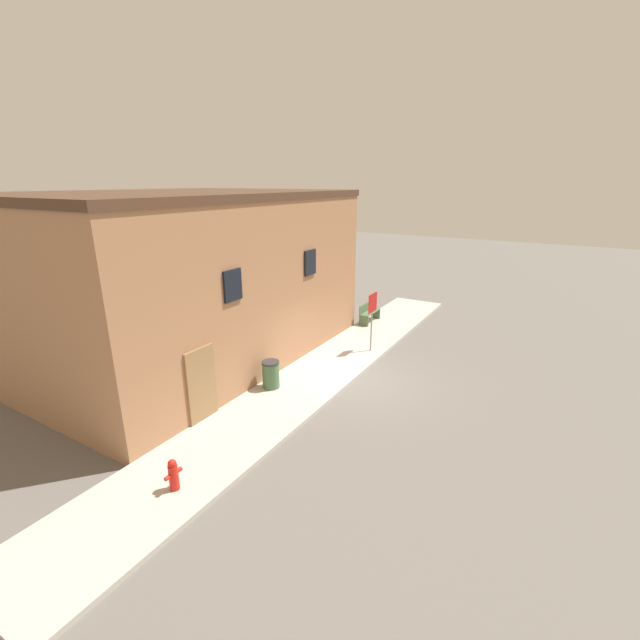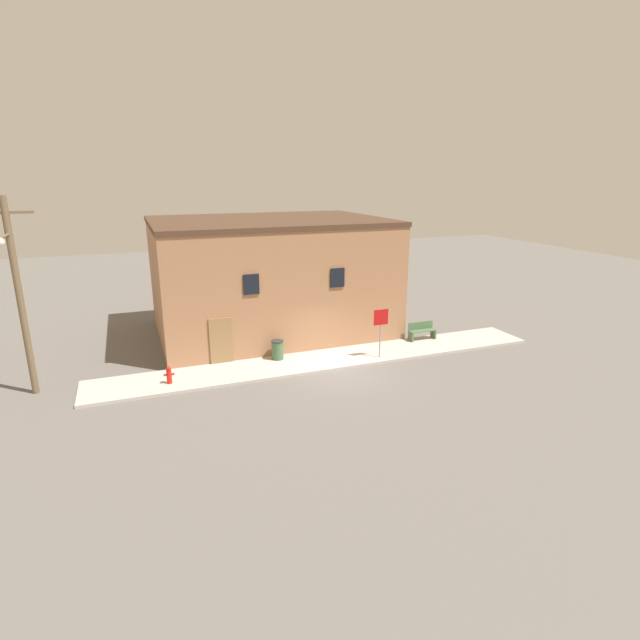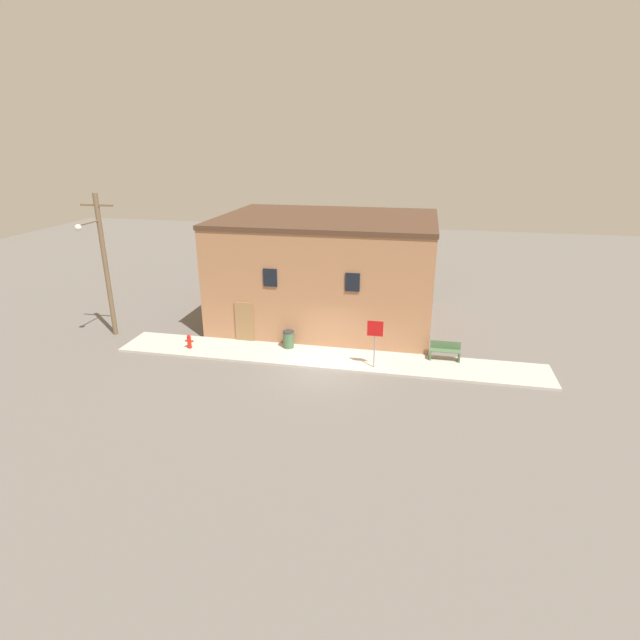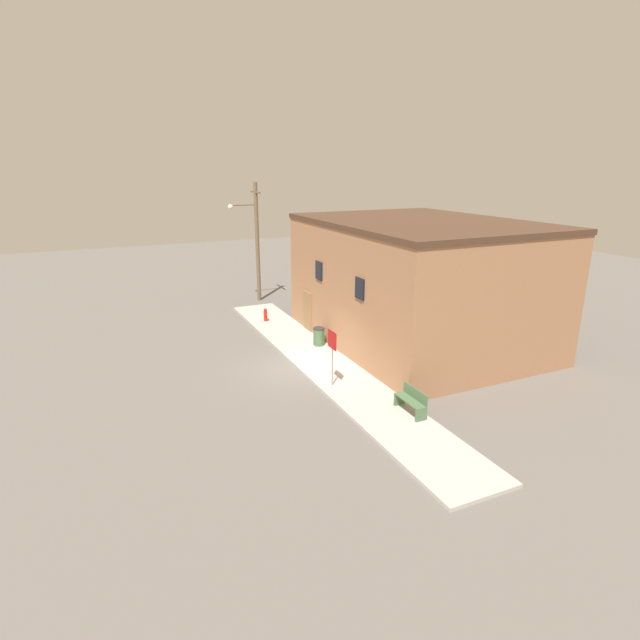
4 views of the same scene
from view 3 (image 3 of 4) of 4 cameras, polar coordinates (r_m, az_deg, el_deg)
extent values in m
plane|color=#66605B|center=(23.22, 0.12, -5.73)|extent=(80.00, 80.00, 0.00)
cube|color=#BCB7AD|center=(24.30, 0.71, -4.35)|extent=(20.84, 2.49, 0.12)
cube|color=#A87551|center=(28.75, 0.87, 5.55)|extent=(11.79, 8.74, 5.81)
cube|color=#4C3323|center=(28.14, 0.90, 11.53)|extent=(11.89, 8.84, 0.24)
cube|color=black|center=(24.93, -5.72, 4.84)|extent=(0.70, 0.08, 0.90)
cube|color=black|center=(24.05, 3.74, 4.34)|extent=(0.70, 0.08, 0.90)
cube|color=#937047|center=(26.15, -8.62, -0.31)|extent=(1.00, 0.08, 2.20)
cylinder|color=red|center=(26.00, -14.71, -2.51)|extent=(0.20, 0.20, 0.59)
sphere|color=red|center=(25.87, -14.77, -1.81)|extent=(0.18, 0.18, 0.18)
cylinder|color=red|center=(26.03, -15.03, -2.30)|extent=(0.11, 0.09, 0.09)
cylinder|color=red|center=(25.90, -14.41, -2.36)|extent=(0.11, 0.09, 0.09)
cylinder|color=gray|center=(22.89, 6.26, -2.79)|extent=(0.06, 0.06, 2.28)
cube|color=red|center=(22.58, 6.33, -0.98)|extent=(0.72, 0.02, 0.72)
cube|color=#4C6B47|center=(24.55, 12.50, -3.85)|extent=(0.08, 0.44, 0.46)
cube|color=#4C6B47|center=(24.63, 15.62, -4.05)|extent=(0.08, 0.44, 0.46)
cube|color=#4C6B47|center=(24.49, 14.11, -3.42)|extent=(1.42, 0.44, 0.04)
cube|color=#4C6B47|center=(24.59, 14.14, -2.77)|extent=(1.42, 0.04, 0.40)
cylinder|color=#426642|center=(25.23, -3.63, -2.27)|extent=(0.54, 0.54, 0.82)
cylinder|color=#2D2D2D|center=(25.06, -3.65, -1.34)|extent=(0.56, 0.56, 0.06)
cylinder|color=brown|center=(28.50, -23.28, 5.60)|extent=(0.25, 0.25, 7.56)
cylinder|color=brown|center=(27.41, -24.93, 10.04)|extent=(0.09, 1.63, 0.09)
sphere|color=silver|center=(26.78, -25.91, 9.48)|extent=(0.32, 0.32, 0.32)
cube|color=brown|center=(27.97, -24.18, 11.89)|extent=(1.80, 0.10, 0.10)
camera|label=1|loc=(22.23, -35.29, 6.79)|focal=24.00mm
camera|label=2|loc=(12.50, -68.34, -1.35)|focal=28.00mm
camera|label=4|loc=(19.62, 60.12, 5.39)|focal=28.00mm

